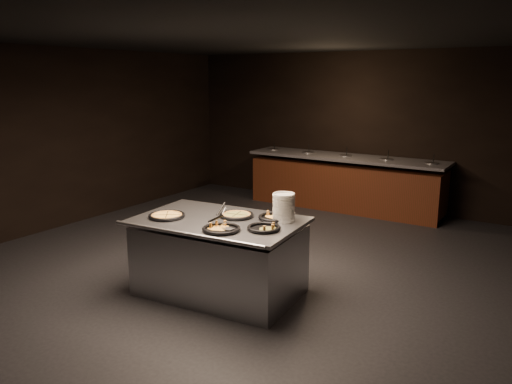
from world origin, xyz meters
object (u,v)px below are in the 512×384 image
Objects in this scene: plate_stack at (284,207)px; pan_cheese_whole at (237,215)px; pan_veggie_whole at (167,216)px; serving_counter at (220,258)px.

plate_stack is 0.78× the size of pan_cheese_whole.
plate_stack is at bearing 26.30° from pan_veggie_whole.
pan_cheese_whole is (-0.53, -0.14, -0.13)m from plate_stack.
serving_counter is 6.31× the size of plate_stack.
serving_counter is 0.94m from plate_stack.
pan_cheese_whole is at bearing -165.36° from plate_stack.
plate_stack is at bearing 14.64° from pan_cheese_whole.
pan_veggie_whole is 1.06× the size of pan_cheese_whole.
pan_veggie_whole is at bearing -159.34° from serving_counter.
plate_stack is (0.64, 0.32, 0.61)m from serving_counter.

